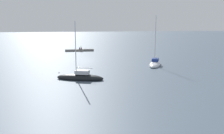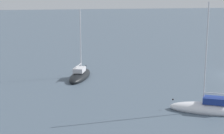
{
  "view_description": "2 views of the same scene",
  "coord_description": "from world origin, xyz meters",
  "px_view_note": "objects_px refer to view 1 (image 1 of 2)",
  "views": [
    {
      "loc": [
        7.18,
        62.39,
        9.13
      ],
      "look_at": [
        -0.98,
        25.61,
        2.55
      ],
      "focal_mm": 39.17,
      "sensor_mm": 36.0,
      "label": 1
    },
    {
      "loc": [
        -43.46,
        29.42,
        11.6
      ],
      "look_at": [
        3.68,
        17.54,
        1.39
      ],
      "focal_mm": 54.73,
      "sensor_mm": 36.0,
      "label": 2
    }
  ],
  "objects_px": {
    "person_seated_maroon_left": "(81,48)",
    "sailboat_black_near": "(80,77)",
    "person_seated_blue_right": "(80,48)",
    "sailboat_white_outer": "(155,64)",
    "umbrella_open_green": "(80,46)"
  },
  "relations": [
    {
      "from": "sailboat_black_near",
      "to": "sailboat_white_outer",
      "type": "height_order",
      "value": "sailboat_white_outer"
    },
    {
      "from": "sailboat_white_outer",
      "to": "person_seated_maroon_left",
      "type": "bearing_deg",
      "value": -39.06
    },
    {
      "from": "person_seated_blue_right",
      "to": "sailboat_white_outer",
      "type": "bearing_deg",
      "value": 116.72
    },
    {
      "from": "person_seated_maroon_left",
      "to": "sailboat_white_outer",
      "type": "height_order",
      "value": "sailboat_white_outer"
    },
    {
      "from": "person_seated_blue_right",
      "to": "umbrella_open_green",
      "type": "distance_m",
      "value": 0.89
    },
    {
      "from": "person_seated_blue_right",
      "to": "person_seated_maroon_left",
      "type": "bearing_deg",
      "value": 178.45
    },
    {
      "from": "umbrella_open_green",
      "to": "sailboat_black_near",
      "type": "xyz_separation_m",
      "value": [
        4.11,
        44.17,
        -1.41
      ]
    },
    {
      "from": "sailboat_black_near",
      "to": "umbrella_open_green",
      "type": "bearing_deg",
      "value": 17.63
    },
    {
      "from": "person_seated_maroon_left",
      "to": "sailboat_white_outer",
      "type": "xyz_separation_m",
      "value": [
        -13.3,
        33.65,
        -0.56
      ]
    },
    {
      "from": "person_seated_maroon_left",
      "to": "sailboat_black_near",
      "type": "distance_m",
      "value": 44.35
    },
    {
      "from": "person_seated_blue_right",
      "to": "sailboat_black_near",
      "type": "relative_size",
      "value": 0.07
    },
    {
      "from": "sailboat_black_near",
      "to": "sailboat_white_outer",
      "type": "relative_size",
      "value": 0.88
    },
    {
      "from": "person_seated_maroon_left",
      "to": "person_seated_blue_right",
      "type": "height_order",
      "value": "same"
    },
    {
      "from": "umbrella_open_green",
      "to": "sailboat_white_outer",
      "type": "xyz_separation_m",
      "value": [
        -13.57,
        33.68,
        -1.41
      ]
    },
    {
      "from": "person_seated_blue_right",
      "to": "umbrella_open_green",
      "type": "relative_size",
      "value": 0.58
    }
  ]
}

